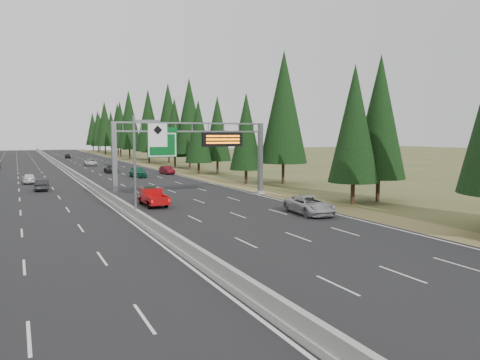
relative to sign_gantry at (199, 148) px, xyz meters
name	(u,v)px	position (x,y,z in m)	size (l,w,h in m)	color
road	(66,171)	(-8.92, 45.12, -5.23)	(32.00, 260.00, 0.08)	black
shoulder_right	(161,168)	(8.88, 45.12, -5.24)	(3.60, 260.00, 0.06)	olive
median_barrier	(66,169)	(-8.92, 45.12, -4.85)	(0.70, 260.00, 0.85)	gray
sign_gantry	(199,148)	(0.00, 0.00, 0.00)	(16.75, 0.98, 7.80)	slate
hov_sign_pole	(142,160)	(-8.33, -9.92, -0.54)	(2.80, 0.50, 8.00)	slate
tree_row_right	(187,120)	(13.06, 40.98, 4.17)	(12.10, 239.34, 18.78)	black
silver_minivan	(310,205)	(4.63, -13.51, -4.43)	(2.51, 5.45, 1.51)	#9D9DA1
red_pickup	(152,196)	(-5.80, -3.01, -4.28)	(1.80, 5.03, 1.64)	black
car_ahead_green	(138,172)	(-0.18, 26.34, -4.36)	(1.95, 4.84, 1.65)	#14593E
car_ahead_dkred	(167,170)	(5.58, 29.99, -4.53)	(1.40, 4.02, 1.32)	#550C14
car_ahead_dkgrey	(111,169)	(-2.35, 36.89, -4.51)	(1.89, 4.64, 1.35)	black
car_ahead_white	(91,162)	(-2.81, 57.68, -4.47)	(2.40, 5.21, 1.45)	silver
car_ahead_far	(68,156)	(-4.08, 93.10, -4.55)	(1.51, 3.76, 1.28)	black
car_onc_near	(42,185)	(-14.44, 14.07, -4.52)	(1.42, 4.07, 1.34)	black
car_onc_white	(29,178)	(-15.63, 23.41, -4.50)	(1.62, 4.01, 1.37)	silver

